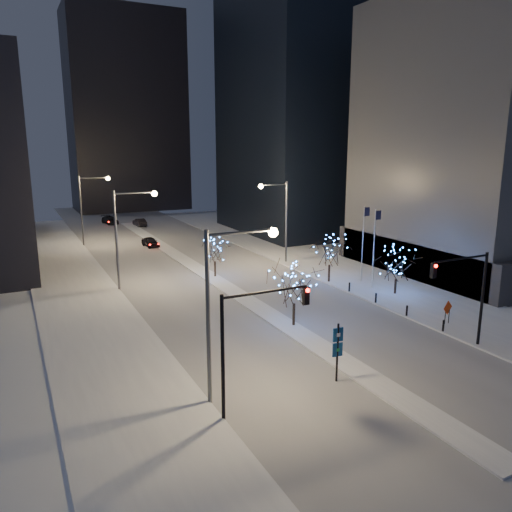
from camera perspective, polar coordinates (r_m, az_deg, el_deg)
ground at (r=32.71m, az=13.14°, el=-13.78°), size 160.00×160.00×0.00m
road at (r=62.08m, az=-7.75°, el=-0.83°), size 20.00×130.00×0.02m
median at (r=57.48m, az=-6.14°, el=-1.81°), size 2.00×80.00×0.15m
east_sidewalk at (r=56.20m, az=12.07°, el=-2.36°), size 10.00×90.00×0.15m
west_sidewalk at (r=44.93m, az=-18.58°, el=-6.59°), size 8.00×90.00×0.15m
midrise_block at (r=66.69m, az=27.02°, el=11.86°), size 30.00×22.00×30.00m
plinth at (r=67.83m, az=25.92°, el=0.87°), size 30.00×24.00×4.00m
horizon_block at (r=117.19m, az=-14.56°, el=15.53°), size 24.00×14.00×42.00m
street_lamp_w_near at (r=27.49m, az=-3.49°, el=-4.03°), size 4.40×0.56×10.00m
street_lamp_w_mid at (r=50.93m, az=-14.59°, el=3.36°), size 4.40×0.56×10.00m
street_lamp_w_far at (r=75.38m, az=-18.63°, el=6.01°), size 4.40×0.56×10.00m
street_lamp_east at (r=60.42m, az=2.75°, el=5.11°), size 3.90×0.56×10.00m
traffic_signal_west at (r=26.52m, az=-0.72°, el=-8.62°), size 5.26×0.43×7.00m
traffic_signal_east at (r=37.73m, az=23.11°, el=-3.16°), size 5.26×0.43×7.00m
flagpoles at (r=52.07m, az=12.77°, el=1.75°), size 1.35×2.60×8.00m
bollards at (r=45.75m, az=15.14°, el=-5.32°), size 0.16×12.16×0.90m
car_near at (r=72.92m, az=-11.97°, el=1.57°), size 2.01×4.13×1.36m
car_mid at (r=91.64m, az=-13.16°, el=3.76°), size 1.68×4.33×1.41m
car_far at (r=95.83m, az=-16.36°, el=3.95°), size 2.72×5.05×1.39m
holiday_tree_median_near at (r=39.65m, az=4.40°, el=-3.29°), size 5.08×5.08×5.25m
holiday_tree_median_far at (r=54.57m, az=-4.74°, el=0.56°), size 3.89×3.89×4.23m
holiday_tree_plaza_near at (r=49.93m, az=15.79°, el=-0.95°), size 3.86×3.86×4.63m
holiday_tree_plaza_far at (r=52.77m, az=8.43°, el=0.47°), size 4.83×4.83×4.89m
wayfinding_sign at (r=31.33m, az=9.31°, el=-10.15°), size 0.68×0.15×3.79m
construction_sign at (r=43.30m, az=21.05°, el=-5.76°), size 1.16×0.29×1.95m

